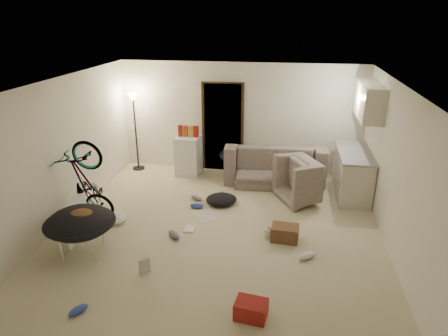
% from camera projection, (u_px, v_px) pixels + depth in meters
% --- Properties ---
extents(floor, '(5.50, 6.00, 0.02)m').
position_uv_depth(floor, '(217.00, 233.00, 6.79)').
color(floor, beige).
rests_on(floor, ground).
extents(ceiling, '(5.50, 6.00, 0.02)m').
position_uv_depth(ceiling, '(216.00, 84.00, 5.87)').
color(ceiling, white).
rests_on(ceiling, wall_back).
extents(wall_back, '(5.50, 0.02, 2.50)m').
position_uv_depth(wall_back, '(240.00, 118.00, 9.10)').
color(wall_back, white).
rests_on(wall_back, floor).
extents(wall_front, '(5.50, 0.02, 2.50)m').
position_uv_depth(wall_front, '(156.00, 282.00, 3.56)').
color(wall_front, white).
rests_on(wall_front, floor).
extents(wall_left, '(0.02, 6.00, 2.50)m').
position_uv_depth(wall_left, '(56.00, 155.00, 6.75)').
color(wall_left, white).
rests_on(wall_left, floor).
extents(wall_right, '(0.02, 6.00, 2.50)m').
position_uv_depth(wall_right, '(400.00, 175.00, 5.91)').
color(wall_right, white).
rests_on(wall_right, floor).
extents(doorway, '(0.85, 0.10, 2.04)m').
position_uv_depth(doorway, '(223.00, 128.00, 9.20)').
color(doorway, black).
rests_on(doorway, floor).
extents(door_trim, '(0.97, 0.04, 2.10)m').
position_uv_depth(door_trim, '(223.00, 128.00, 9.18)').
color(door_trim, '#362513').
rests_on(door_trim, floor).
extents(floor_lamp, '(0.28, 0.28, 1.81)m').
position_uv_depth(floor_lamp, '(134.00, 115.00, 9.11)').
color(floor_lamp, black).
rests_on(floor_lamp, floor).
extents(kitchen_counter, '(0.60, 1.50, 0.88)m').
position_uv_depth(kitchen_counter, '(352.00, 174.00, 8.09)').
color(kitchen_counter, beige).
rests_on(kitchen_counter, floor).
extents(counter_top, '(0.64, 1.54, 0.04)m').
position_uv_depth(counter_top, '(355.00, 153.00, 7.92)').
color(counter_top, gray).
rests_on(counter_top, kitchen_counter).
extents(kitchen_uppers, '(0.38, 1.40, 0.65)m').
position_uv_depth(kitchen_uppers, '(369.00, 101.00, 7.52)').
color(kitchen_uppers, beige).
rests_on(kitchen_uppers, wall_right).
extents(sofa, '(2.20, 0.97, 0.63)m').
position_uv_depth(sofa, '(274.00, 167.00, 8.79)').
color(sofa, '#373E37').
rests_on(sofa, floor).
extents(armchair, '(1.21, 1.26, 0.63)m').
position_uv_depth(armchair, '(311.00, 184.00, 7.94)').
color(armchair, '#373E37').
rests_on(armchair, floor).
extents(bicycle, '(1.62, 0.77, 0.92)m').
position_uv_depth(bicycle, '(89.00, 200.00, 7.02)').
color(bicycle, black).
rests_on(bicycle, floor).
extents(book_asset, '(0.29, 0.29, 0.02)m').
position_uv_depth(book_asset, '(139.00, 275.00, 5.69)').
color(book_asset, maroon).
rests_on(book_asset, floor).
extents(mini_fridge, '(0.56, 0.56, 0.89)m').
position_uv_depth(mini_fridge, '(189.00, 155.00, 9.14)').
color(mini_fridge, white).
rests_on(mini_fridge, floor).
extents(snack_box_0, '(0.12, 0.10, 0.30)m').
position_uv_depth(snack_box_0, '(180.00, 132.00, 8.96)').
color(snack_box_0, maroon).
rests_on(snack_box_0, mini_fridge).
extents(snack_box_1, '(0.10, 0.07, 0.30)m').
position_uv_depth(snack_box_1, '(186.00, 132.00, 8.94)').
color(snack_box_1, '#BB4B17').
rests_on(snack_box_1, mini_fridge).
extents(snack_box_2, '(0.11, 0.09, 0.30)m').
position_uv_depth(snack_box_2, '(191.00, 132.00, 8.92)').
color(snack_box_2, gold).
rests_on(snack_box_2, mini_fridge).
extents(snack_box_3, '(0.12, 0.09, 0.30)m').
position_uv_depth(snack_box_3, '(196.00, 132.00, 8.91)').
color(snack_box_3, maroon).
rests_on(snack_box_3, mini_fridge).
extents(saucer_chair, '(1.06, 1.06, 0.75)m').
position_uv_depth(saucer_chair, '(81.00, 228.00, 6.04)').
color(saucer_chair, silver).
rests_on(saucer_chair, floor).
extents(hoodie, '(0.57, 0.52, 0.22)m').
position_uv_depth(hoodie, '(81.00, 217.00, 5.93)').
color(hoodie, brown).
rests_on(hoodie, saucer_chair).
extents(sofa_drape, '(0.59, 0.50, 0.28)m').
position_uv_depth(sofa_drape, '(232.00, 155.00, 8.85)').
color(sofa_drape, black).
rests_on(sofa_drape, sofa).
extents(tv_box, '(0.28, 0.91, 0.60)m').
position_uv_depth(tv_box, '(74.00, 221.00, 6.56)').
color(tv_box, silver).
rests_on(tv_box, floor).
extents(drink_case_a, '(0.46, 0.35, 0.25)m').
position_uv_depth(drink_case_a, '(285.00, 233.00, 6.54)').
color(drink_case_a, brown).
rests_on(drink_case_a, floor).
extents(drink_case_b, '(0.42, 0.33, 0.22)m').
position_uv_depth(drink_case_b, '(251.00, 309.00, 4.87)').
color(drink_case_b, maroon).
rests_on(drink_case_b, floor).
extents(juicer, '(0.16, 0.16, 0.22)m').
position_uv_depth(juicer, '(269.00, 232.00, 6.63)').
color(juicer, beige).
rests_on(juicer, floor).
extents(newspaper, '(0.60, 0.61, 0.01)m').
position_uv_depth(newspaper, '(206.00, 216.00, 7.35)').
color(newspaper, beige).
rests_on(newspaper, floor).
extents(book_blue, '(0.34, 0.36, 0.03)m').
position_uv_depth(book_blue, '(222.00, 196.00, 8.13)').
color(book_blue, '#3049AD').
rests_on(book_blue, floor).
extents(book_white, '(0.19, 0.24, 0.02)m').
position_uv_depth(book_white, '(189.00, 229.00, 6.89)').
color(book_white, silver).
rests_on(book_white, floor).
extents(shoe_0, '(0.27, 0.11, 0.10)m').
position_uv_depth(shoe_0, '(197.00, 206.00, 7.63)').
color(shoe_0, '#3049AD').
rests_on(shoe_0, floor).
extents(shoe_1, '(0.29, 0.23, 0.10)m').
position_uv_depth(shoe_1, '(197.00, 198.00, 7.95)').
color(shoe_1, slate).
rests_on(shoe_1, floor).
extents(shoe_2, '(0.22, 0.28, 0.10)m').
position_uv_depth(shoe_2, '(78.00, 310.00, 4.95)').
color(shoe_2, '#3049AD').
rests_on(shoe_2, floor).
extents(shoe_3, '(0.30, 0.30, 0.11)m').
position_uv_depth(shoe_3, '(174.00, 235.00, 6.62)').
color(shoe_3, slate).
rests_on(shoe_3, floor).
extents(shoe_4, '(0.31, 0.28, 0.11)m').
position_uv_depth(shoe_4, '(307.00, 256.00, 6.05)').
color(shoe_4, white).
rests_on(shoe_4, floor).
extents(clothes_lump_a, '(0.70, 0.64, 0.19)m').
position_uv_depth(clothes_lump_a, '(221.00, 199.00, 7.78)').
color(clothes_lump_a, black).
rests_on(clothes_lump_a, floor).
extents(clothes_lump_c, '(0.61, 0.61, 0.14)m').
position_uv_depth(clothes_lump_c, '(114.00, 218.00, 7.13)').
color(clothes_lump_c, silver).
rests_on(clothes_lump_c, floor).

